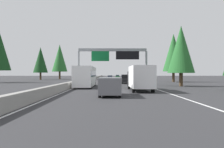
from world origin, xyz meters
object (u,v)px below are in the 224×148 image
Objects in this scene: sign_gantry_overhead at (113,56)px; conifer_left_mid at (41,60)px; minivan_far_left at (110,86)px; sedan_distant_b at (117,77)px; conifer_right_mid at (173,53)px; sedan_mid_right at (110,78)px; pickup_near_center at (126,79)px; conifer_left_far at (60,58)px; bus_far_center at (86,76)px; box_truck_mid_center at (140,77)px; conifer_right_near at (181,49)px.

conifer_left_mid reaches higher than sign_gantry_overhead.
sedan_distant_b is at bearing -2.44° from minivan_far_left.
minivan_far_left is 39.59m from conifer_right_mid.
sign_gantry_overhead is 2.88× the size of sedan_mid_right.
conifer_right_mid is at bearing -56.38° from pickup_near_center.
sedan_distant_b is 30.03m from conifer_left_far.
conifer_left_far reaches higher than conifer_right_mid.
minivan_far_left is 0.43× the size of bus_far_center.
sedan_mid_right is 0.41× the size of conifer_left_mid.
conifer_right_mid is (35.74, -15.82, 6.31)m from minivan_far_left.
conifer_left_mid is (20.28, 38.85, -0.67)m from conifer_right_mid.
sign_gantry_overhead is 15.02m from box_truck_mid_center.
bus_far_center reaches higher than box_truck_mid_center.
conifer_left_far is (-19.06, 22.08, 7.14)m from sedan_distant_b.
bus_far_center reaches higher than pickup_near_center.
pickup_near_center is at bearing 123.62° from conifer_right_mid.
bus_far_center is at bearing -155.14° from conifer_left_mid.
box_truck_mid_center is 1.52× the size of pickup_near_center.
box_truck_mid_center is 56.65m from conifer_left_mid.
conifer_right_mid is at bearing -44.89° from sign_gantry_overhead.
pickup_near_center is at bearing 35.41° from conifer_right_near.
sedan_distant_b is at bearing 0.05° from box_truck_mid_center.
bus_far_center reaches higher than sedan_distant_b.
sign_gantry_overhead is 63.39m from sedan_distant_b.
conifer_left_mid reaches higher than pickup_near_center.
sign_gantry_overhead is at bearing -1.95° from minivan_far_left.
conifer_left_mid is (-27.70, 26.60, 5.91)m from sedan_distant_b.
sedan_distant_b is (69.42, -7.27, -1.03)m from bus_far_center.
sedan_mid_right is at bearing 15.56° from conifer_right_near.
conifer_left_far reaches higher than minivan_far_left.
conifer_right_mid is (-47.98, -12.25, 6.58)m from sedan_distant_b.
bus_far_center is 52.85m from conifer_left_far.
sedan_mid_right is at bearing 0.88° from sign_gantry_overhead.
box_truck_mid_center is 62.74m from conifer_left_far.
pickup_near_center is 39.33m from conifer_left_mid.
sign_gantry_overhead is 11.83m from conifer_right_near.
sedan_mid_right is 0.37× the size of conifer_right_mid.
conifer_left_far is (50.36, 14.81, 6.10)m from bus_far_center.
minivan_far_left is 0.46× the size of conifer_left_mid.
conifer_left_mid is (39.95, 34.66, 0.59)m from conifer_right_near.
conifer_right_mid reaches higher than pickup_near_center.
minivan_far_left is 1.14× the size of sedan_mid_right.
pickup_near_center is at bearing -21.73° from sign_gantry_overhead.
box_truck_mid_center is at bearing -179.57° from pickup_near_center.
box_truck_mid_center reaches higher than sedan_distant_b.
conifer_left_mid is (28.49, 26.51, 5.68)m from pickup_near_center.
sedan_distant_b is (77.43, 0.07, -0.93)m from box_truck_mid_center.
sedan_distant_b is 68.33m from conifer_right_near.
conifer_left_mid is at bearing 93.30° from sedan_mid_right.
sedan_distant_b is at bearing -7.43° from sedan_mid_right.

